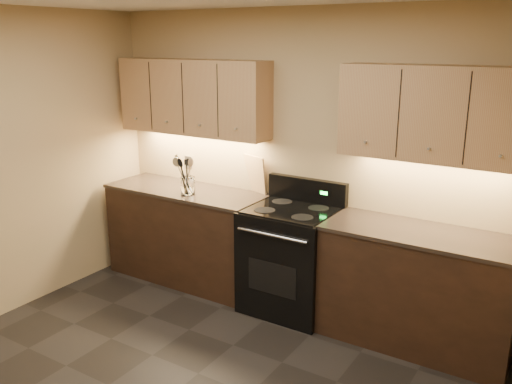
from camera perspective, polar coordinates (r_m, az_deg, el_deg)
wall_back at (r=4.85m, az=4.87°, el=3.48°), size 4.00×0.04×2.60m
counter_left at (r=5.43m, az=-7.21°, el=-4.41°), size 1.62×0.62×0.93m
counter_right at (r=4.45m, az=16.56°, el=-9.67°), size 1.46×0.62×0.93m
stove at (r=4.79m, az=3.73°, el=-6.95°), size 0.76×0.68×1.14m
upper_cab_left at (r=5.24m, az=-6.67°, el=9.89°), size 1.60×0.30×0.70m
upper_cab_right at (r=4.22m, az=18.55°, el=7.78°), size 1.44×0.30×0.70m
outlet_plate at (r=5.59m, az=-7.13°, el=3.16°), size 0.08×0.01×0.12m
utensil_crock at (r=5.10m, az=-7.19°, el=0.61°), size 0.13×0.13×0.17m
cutting_board at (r=5.11m, az=-0.10°, el=1.92°), size 0.28×0.14×0.35m
wooden_spoon at (r=5.08m, az=-7.44°, el=1.74°), size 0.11×0.10×0.33m
black_spoon at (r=5.09m, az=-7.28°, el=1.77°), size 0.10×0.12×0.33m
black_turner at (r=5.05m, az=-7.24°, el=1.69°), size 0.16×0.17×0.34m
steel_spatula at (r=5.05m, az=-6.88°, el=2.08°), size 0.26×0.11×0.40m
steel_skimmer at (r=5.04m, az=-7.06°, el=1.72°), size 0.23×0.12×0.35m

